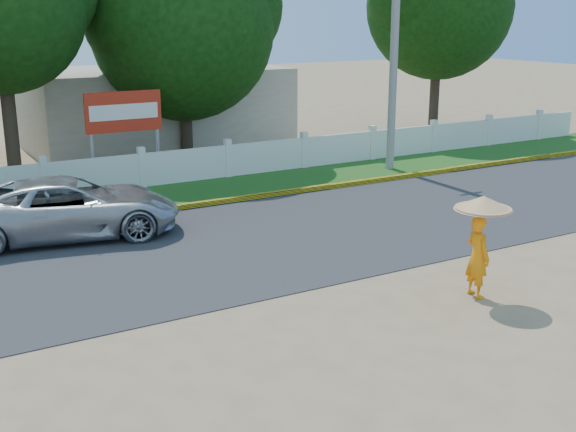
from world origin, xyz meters
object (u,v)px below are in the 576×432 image
Objects in this scene: vehicle at (69,208)px; billboard at (124,117)px; monk_with_parasol at (480,232)px; utility_pole at (394,66)px.

billboard reaches higher than vehicle.
utility_pole is at bearing 60.18° from monk_with_parasol.
monk_with_parasol is at bearing -119.82° from utility_pole.
utility_pole is at bearing -17.74° from billboard.
monk_with_parasol is at bearing -132.22° from vehicle.
utility_pole is 3.57× the size of monk_with_parasol.
billboard is (-8.69, 2.78, -1.46)m from utility_pole.
vehicle is at bearing 126.52° from monk_with_parasol.
utility_pole is 1.35× the size of vehicle.
vehicle is at bearing -168.35° from utility_pole.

